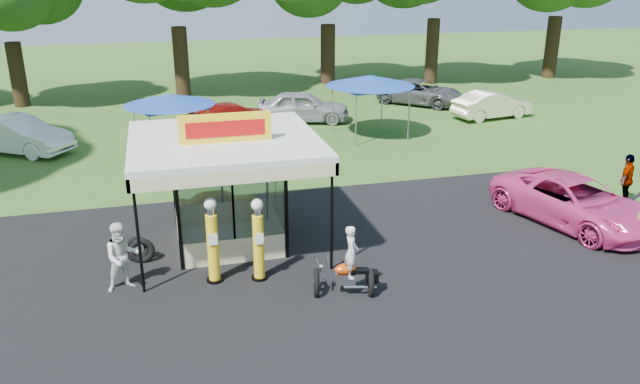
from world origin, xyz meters
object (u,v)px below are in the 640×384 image
(gas_pump_right, at_px, (258,242))
(spectator_east_b, at_px, (627,179))
(spectator_west, at_px, (122,257))
(tent_east, at_px, (371,81))
(kiosk_car, at_px, (221,204))
(motorcycle, at_px, (349,267))
(pink_sedan, at_px, (574,201))
(gas_station_kiosk, at_px, (227,189))
(gas_pump_left, at_px, (213,243))
(bg_car_d, at_px, (421,92))
(bg_car_e, at_px, (492,105))
(bg_car_a, at_px, (18,135))
(bg_car_c, at_px, (303,107))
(tent_west, at_px, (169,100))
(bg_car_b, at_px, (231,117))

(gas_pump_right, distance_m, spectator_east_b, 13.77)
(spectator_west, bearing_deg, tent_east, 34.88)
(kiosk_car, bearing_deg, tent_east, -43.56)
(gas_pump_right, xyz_separation_m, motorcycle, (2.10, -1.36, -0.35))
(pink_sedan, bearing_deg, gas_pump_right, 171.12)
(gas_station_kiosk, xyz_separation_m, spectator_west, (-3.02, -2.18, -0.84))
(kiosk_car, distance_m, spectator_west, 5.35)
(gas_pump_left, height_order, bg_car_d, gas_pump_left)
(motorcycle, relative_size, spectator_east_b, 1.07)
(bg_car_e, height_order, tent_east, tent_east)
(gas_pump_right, xyz_separation_m, bg_car_a, (-8.51, 14.83, -0.30))
(bg_car_c, xyz_separation_m, bg_car_d, (7.98, 2.54, -0.10))
(tent_east, bearing_deg, kiosk_car, -133.56)
(bg_car_e, bearing_deg, tent_west, 89.70)
(motorcycle, relative_size, bg_car_a, 0.40)
(bg_car_c, distance_m, bg_car_e, 10.52)
(gas_station_kiosk, distance_m, bg_car_c, 15.87)
(kiosk_car, xyz_separation_m, spectator_west, (-3.02, -4.39, 0.46))
(gas_pump_left, height_order, pink_sedan, gas_pump_left)
(kiosk_car, xyz_separation_m, tent_west, (-1.26, 7.88, 2.03))
(gas_pump_right, relative_size, bg_car_e, 0.52)
(bg_car_c, bearing_deg, bg_car_b, 118.93)
(pink_sedan, distance_m, bg_car_b, 17.80)
(gas_pump_left, bearing_deg, tent_east, 55.99)
(spectator_east_b, height_order, tent_east, tent_east)
(motorcycle, bearing_deg, spectator_west, 176.54)
(bg_car_a, xyz_separation_m, bg_car_e, (24.22, 0.65, -0.08))
(gas_station_kiosk, distance_m, gas_pump_left, 2.58)
(motorcycle, distance_m, bg_car_d, 24.01)
(gas_pump_left, xyz_separation_m, motorcycle, (3.30, -1.55, -0.39))
(motorcycle, relative_size, tent_west, 0.50)
(motorcycle, height_order, pink_sedan, motorcycle)
(pink_sedan, xyz_separation_m, tent_east, (-2.84, 12.33, 1.97))
(kiosk_car, bearing_deg, gas_station_kiosk, -180.00)
(bg_car_d, bearing_deg, pink_sedan, -143.67)
(gas_pump_left, distance_m, bg_car_c, 18.35)
(gas_pump_right, bearing_deg, bg_car_a, 119.85)
(bg_car_d, bearing_deg, tent_west, 159.86)
(motorcycle, xyz_separation_m, kiosk_car, (-2.61, 6.16, -0.30))
(gas_pump_right, height_order, pink_sedan, gas_pump_right)
(kiosk_car, relative_size, bg_car_d, 0.53)
(gas_station_kiosk, bearing_deg, motorcycle, -56.64)
(tent_east, bearing_deg, bg_car_b, 156.51)
(bg_car_a, distance_m, tent_east, 16.52)
(gas_pump_left, bearing_deg, gas_station_kiosk, 73.98)
(bg_car_a, relative_size, bg_car_b, 1.01)
(spectator_west, relative_size, bg_car_d, 0.35)
(bg_car_a, bearing_deg, pink_sedan, -91.82)
(gas_pump_right, xyz_separation_m, tent_west, (-1.77, 12.68, 1.38))
(gas_pump_left, xyz_separation_m, kiosk_car, (0.69, 4.62, -0.69))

